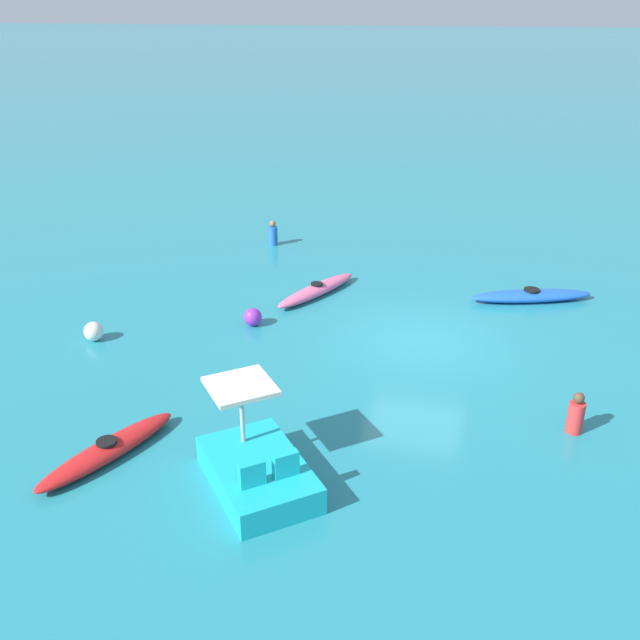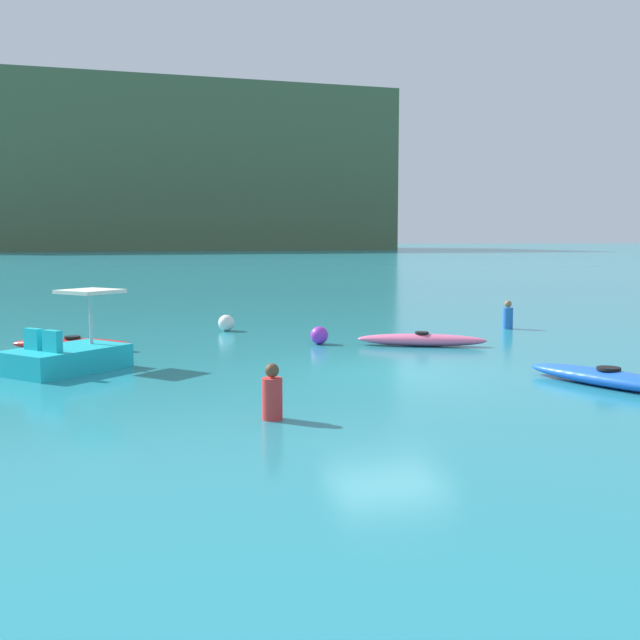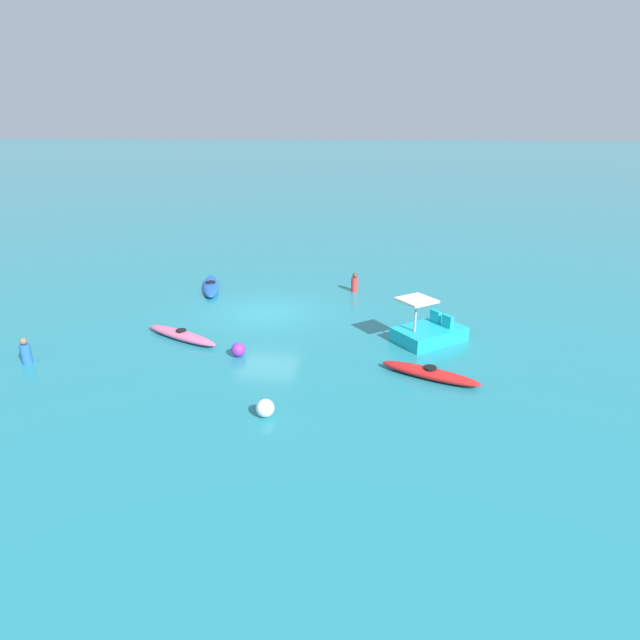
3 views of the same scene
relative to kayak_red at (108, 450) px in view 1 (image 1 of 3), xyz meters
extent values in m
plane|color=teal|center=(6.49, -4.87, -0.16)|extent=(600.00, 600.00, 0.00)
ellipsoid|color=red|center=(0.00, 0.00, 0.00)|extent=(3.11, 1.63, 0.32)
cylinder|color=black|center=(0.00, 0.00, 0.18)|extent=(0.49, 0.49, 0.05)
ellipsoid|color=pink|center=(8.68, -1.54, 0.00)|extent=(3.26, 1.83, 0.32)
cylinder|color=black|center=(8.68, -1.54, 0.18)|extent=(0.47, 0.47, 0.05)
ellipsoid|color=blue|center=(9.91, -7.52, 0.00)|extent=(1.90, 3.52, 0.32)
cylinder|color=black|center=(9.91, -7.52, 0.18)|extent=(0.57, 0.57, 0.05)
cube|color=#19B7C6|center=(-0.02, -2.98, 0.09)|extent=(2.79, 2.72, 0.50)
cube|color=#19B7C6|center=(-0.63, -3.12, 0.56)|extent=(0.41, 0.44, 0.44)
cube|color=#19B7C6|center=(-0.23, -3.57, 0.56)|extent=(0.41, 0.44, 0.44)
cylinder|color=#B2B2B7|center=(0.50, -2.52, 0.89)|extent=(0.08, 0.08, 1.10)
cube|color=silver|center=(0.50, -2.52, 1.48)|extent=(1.55, 1.55, 0.08)
sphere|color=purple|center=(6.21, -0.50, 0.07)|extent=(0.47, 0.47, 0.47)
sphere|color=white|center=(4.29, 3.02, 0.08)|extent=(0.49, 0.49, 0.49)
cylinder|color=blue|center=(12.72, 1.22, 0.16)|extent=(0.38, 0.38, 0.65)
sphere|color=#8C6647|center=(12.72, 1.22, 0.61)|extent=(0.22, 0.22, 0.22)
cylinder|color=red|center=(3.26, -8.37, 0.16)|extent=(0.40, 0.40, 0.65)
sphere|color=brown|center=(3.26, -8.37, 0.61)|extent=(0.22, 0.22, 0.22)
camera|label=1|loc=(-9.17, -6.70, 7.50)|focal=38.78mm
camera|label=2|loc=(0.84, -19.74, 2.64)|focal=42.98mm
camera|label=3|loc=(0.79, 14.42, 6.98)|focal=29.03mm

